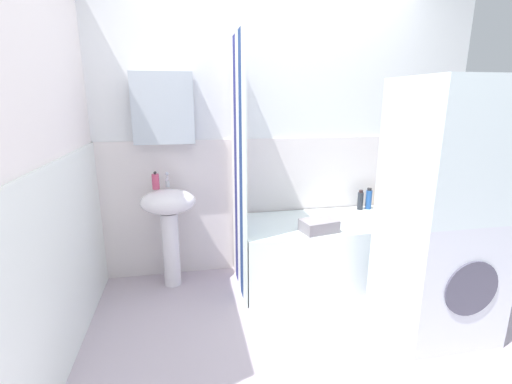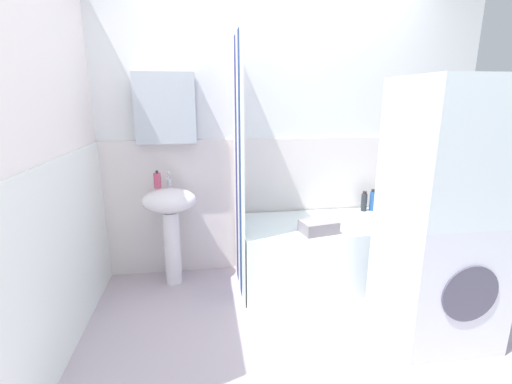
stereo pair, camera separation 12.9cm
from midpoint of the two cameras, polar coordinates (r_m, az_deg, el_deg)
ground_plane at (r=2.54m, az=9.34°, el=-23.55°), size 4.80×5.60×0.04m
wall_back_tiled at (r=3.22m, az=1.33°, el=7.43°), size 3.60×0.18×2.40m
wall_left_tiled at (r=2.38m, az=-31.07°, el=2.26°), size 0.07×1.81×2.40m
sink at (r=3.04m, az=-14.80°, el=-3.72°), size 0.44×0.34×0.83m
faucet at (r=3.04m, az=-15.06°, el=1.83°), size 0.03×0.12×0.12m
soap_dispenser at (r=3.01m, az=-16.79°, el=1.62°), size 0.06×0.06×0.15m
bathtub at (r=3.20m, az=9.71°, el=-9.05°), size 1.46×0.69×0.53m
shower_curtain at (r=2.80m, az=-4.06°, el=3.46°), size 0.01×0.69×2.00m
body_wash_bottle at (r=3.59m, az=17.83°, el=-1.14°), size 0.05×0.05×0.17m
lotion_bottle at (r=3.51m, az=16.41°, el=-1.08°), size 0.06×0.06×0.20m
shampoo_bottle at (r=3.47m, az=15.17°, el=-1.29°), size 0.05×0.05×0.19m
towel_folded at (r=2.84m, az=8.66°, el=-5.32°), size 0.30×0.23×0.10m
washer_dryer_stack at (r=2.58m, az=26.32°, el=-2.91°), size 0.64×0.62×1.67m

